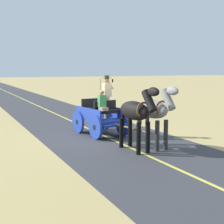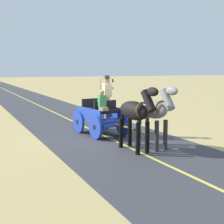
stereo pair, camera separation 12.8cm
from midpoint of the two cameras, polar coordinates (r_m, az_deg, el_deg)
The scene contains 6 objects.
ground_plane at distance 13.44m, azimuth -1.60°, elevation -4.28°, with size 200.00×200.00×0.00m, color tan.
road_surface at distance 13.44m, azimuth -1.60°, elevation -4.26°, with size 5.24×160.00×0.01m, color #38383D.
road_centre_stripe at distance 13.43m, azimuth -1.60°, elevation -4.24°, with size 0.12×160.00×0.00m, color #DBCC4C.
horse_drawn_carriage at distance 13.64m, azimuth -2.24°, elevation -0.62°, with size 1.68×4.52×2.50m.
horse_near_side at distance 11.31m, azimuth 7.12°, elevation 0.23°, with size 0.66×2.13×2.21m.
horse_off_side at distance 10.84m, azimuth 3.94°, elevation -0.05°, with size 0.65×2.13×2.21m.
Camera 1 is at (5.38, 12.00, 2.76)m, focal length 51.94 mm.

